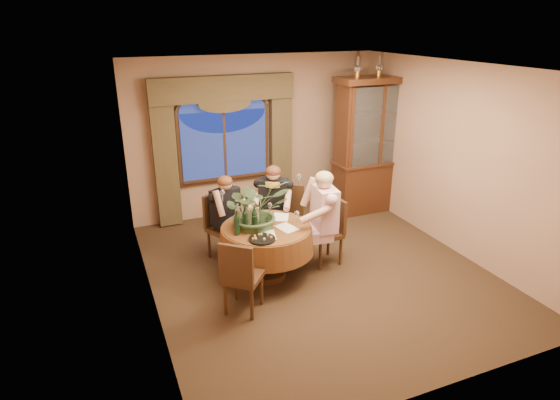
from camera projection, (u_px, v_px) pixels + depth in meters
name	position (u px, v px, depth m)	size (l,w,h in m)	color
floor	(316.00, 270.00, 6.66)	(5.00, 5.00, 0.00)	black
wall_back	(256.00, 136.00, 8.31)	(4.50, 4.50, 0.00)	#987054
wall_right	(455.00, 159.00, 6.95)	(5.00, 5.00, 0.00)	#987054
ceiling	(323.00, 67.00, 5.65)	(5.00, 5.00, 0.00)	white
window	(225.00, 146.00, 8.07)	(1.62, 0.10, 1.32)	navy
arched_transom	(223.00, 100.00, 7.79)	(1.60, 0.06, 0.44)	navy
drapery_left	(165.00, 159.00, 7.71)	(0.38, 0.14, 2.32)	#433921
drapery_right	(281.00, 147.00, 8.44)	(0.38, 0.14, 2.32)	#433921
swag_valance	(223.00, 88.00, 7.65)	(2.45, 0.16, 0.42)	#433921
dining_table	(266.00, 251.00, 6.39)	(1.30, 1.30, 0.75)	maroon
china_cabinet	(373.00, 146.00, 8.40)	(1.50, 0.59, 2.43)	#34180C
oil_lamp_left	(358.00, 67.00, 7.75)	(0.11, 0.11, 0.34)	#A5722D
oil_lamp_center	(379.00, 66.00, 7.90)	(0.11, 0.11, 0.34)	#A5722D
oil_lamp_right	(400.00, 65.00, 8.05)	(0.11, 0.11, 0.34)	#A5722D
chair_right	(325.00, 232.00, 6.72)	(0.42, 0.42, 0.96)	black
chair_back_right	(287.00, 218.00, 7.18)	(0.42, 0.42, 0.96)	black
chair_back	(225.00, 228.00, 6.87)	(0.42, 0.42, 0.96)	black
chair_front_left	(243.00, 275.00, 5.59)	(0.42, 0.42, 0.96)	black
person_pink	(324.00, 221.00, 6.47)	(0.52, 0.48, 1.46)	#D0A1AE
person_back	(226.00, 217.00, 6.82)	(0.46, 0.42, 1.28)	black
person_scarf	(273.00, 208.00, 7.07)	(0.48, 0.44, 1.35)	black
stoneware_vase	(255.00, 216.00, 6.25)	(0.14, 0.14, 0.26)	tan
centerpiece_plant	(256.00, 184.00, 6.09)	(0.88, 0.98, 0.76)	#3B5732
olive_bowl	(268.00, 225.00, 6.23)	(0.16, 0.16, 0.05)	#515E2F
cheese_platter	(262.00, 239.00, 5.86)	(0.34, 0.34, 0.02)	black
wine_bottle_0	(245.00, 219.00, 6.06)	(0.07, 0.07, 0.33)	black
wine_bottle_1	(255.00, 219.00, 6.08)	(0.07, 0.07, 0.33)	black
wine_bottle_2	(237.00, 223.00, 5.95)	(0.07, 0.07, 0.33)	black
wine_bottle_3	(248.00, 217.00, 6.14)	(0.07, 0.07, 0.33)	tan
wine_bottle_4	(238.00, 216.00, 6.17)	(0.07, 0.07, 0.33)	tan
tasting_paper_0	(287.00, 228.00, 6.20)	(0.21, 0.30, 0.00)	white
tasting_paper_1	(281.00, 217.00, 6.54)	(0.21, 0.30, 0.00)	white
tasting_paper_2	(267.00, 235.00, 5.99)	(0.21, 0.30, 0.00)	white
wine_glass_person_pink	(297.00, 217.00, 6.33)	(0.07, 0.07, 0.18)	silver
wine_glass_person_back	(244.00, 212.00, 6.49)	(0.07, 0.07, 0.18)	silver
wine_glass_person_scarf	(270.00, 208.00, 6.62)	(0.07, 0.07, 0.18)	silver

